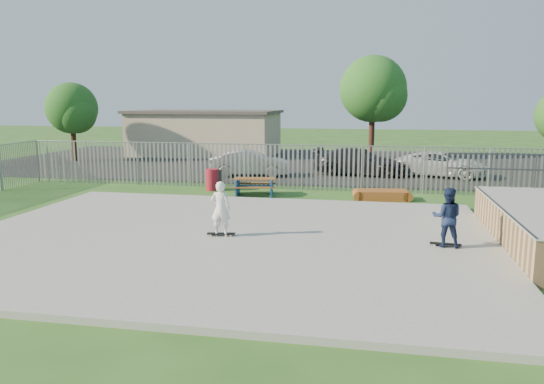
% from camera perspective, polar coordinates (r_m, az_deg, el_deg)
% --- Properties ---
extents(ground, '(120.00, 120.00, 0.00)m').
position_cam_1_polar(ground, '(15.17, -5.21, -5.25)').
color(ground, '#28561D').
rests_on(ground, ground).
extents(concrete_slab, '(15.00, 12.00, 0.15)m').
position_cam_1_polar(concrete_slab, '(15.15, -5.22, -4.97)').
color(concrete_slab, gray).
rests_on(concrete_slab, ground).
extents(fence, '(26.04, 16.02, 2.00)m').
position_cam_1_polar(fence, '(19.12, 1.46, 1.01)').
color(fence, gray).
rests_on(fence, ground).
extents(picnic_table, '(1.91, 1.66, 0.73)m').
position_cam_1_polar(picnic_table, '(22.19, -1.88, 0.59)').
color(picnic_table, brown).
rests_on(picnic_table, ground).
extents(funbox, '(2.02, 1.17, 0.38)m').
position_cam_1_polar(funbox, '(21.65, 11.74, -0.32)').
color(funbox, brown).
rests_on(funbox, ground).
extents(trash_bin_red, '(0.57, 0.57, 0.95)m').
position_cam_1_polar(trash_bin_red, '(23.54, -6.45, 1.33)').
color(trash_bin_red, maroon).
rests_on(trash_bin_red, ground).
extents(trash_bin_grey, '(0.54, 0.54, 0.90)m').
position_cam_1_polar(trash_bin_grey, '(23.72, -6.08, 1.34)').
color(trash_bin_grey, '#28272A').
rests_on(trash_bin_grey, ground).
extents(parking_lot, '(40.00, 18.00, 0.02)m').
position_cam_1_polar(parking_lot, '(33.54, 3.87, 3.12)').
color(parking_lot, black).
rests_on(parking_lot, ground).
extents(car_silver, '(4.31, 2.17, 1.36)m').
position_cam_1_polar(car_silver, '(27.66, -2.39, 3.13)').
color(car_silver, '#B8B8BD').
rests_on(car_silver, parking_lot).
extents(car_dark, '(5.01, 2.39, 1.41)m').
position_cam_1_polar(car_dark, '(28.42, 9.41, 3.23)').
color(car_dark, '#222227').
rests_on(car_dark, parking_lot).
extents(car_white, '(5.06, 3.32, 1.29)m').
position_cam_1_polar(car_white, '(28.85, 17.77, 2.88)').
color(car_white, silver).
rests_on(car_white, parking_lot).
extents(building, '(10.40, 6.40, 3.20)m').
position_cam_1_polar(building, '(39.05, -7.14, 6.37)').
color(building, '#C1B394').
rests_on(building, ground).
extents(tree_left, '(3.28, 3.28, 5.06)m').
position_cam_1_polar(tree_left, '(36.84, -20.75, 8.41)').
color(tree_left, '#3A2517').
rests_on(tree_left, ground).
extents(tree_mid, '(4.49, 4.49, 6.92)m').
position_cam_1_polar(tree_mid, '(36.97, 10.81, 10.81)').
color(tree_mid, '#43241A').
rests_on(tree_mid, ground).
extents(skateboard_a, '(0.82, 0.28, 0.08)m').
position_cam_1_polar(skateboard_a, '(14.71, 18.16, -5.43)').
color(skateboard_a, black).
rests_on(skateboard_a, concrete_slab).
extents(skateboard_b, '(0.82, 0.32, 0.08)m').
position_cam_1_polar(skateboard_b, '(15.12, -5.50, -4.57)').
color(skateboard_b, black).
rests_on(skateboard_b, concrete_slab).
extents(skater_navy, '(0.81, 0.66, 1.57)m').
position_cam_1_polar(skater_navy, '(14.54, 18.32, -2.59)').
color(skater_navy, '#162245').
rests_on(skater_navy, concrete_slab).
extents(skater_white, '(0.58, 0.38, 1.57)m').
position_cam_1_polar(skater_white, '(14.95, -5.54, -1.80)').
color(skater_white, white).
rests_on(skater_white, concrete_slab).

